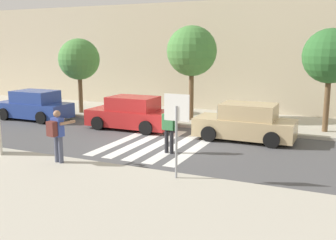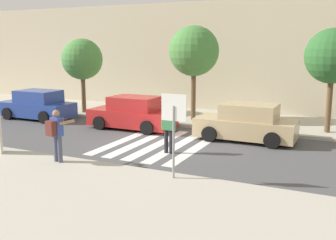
# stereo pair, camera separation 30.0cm
# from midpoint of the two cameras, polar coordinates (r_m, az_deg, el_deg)

# --- Properties ---
(ground_plane) EXTENTS (120.00, 120.00, 0.00)m
(ground_plane) POSITION_cam_midpoint_polar(r_m,az_deg,el_deg) (15.67, -2.25, -3.66)
(ground_plane) COLOR #4C4C4F
(sidewalk_near) EXTENTS (60.00, 6.00, 0.14)m
(sidewalk_near) POSITION_cam_midpoint_polar(r_m,az_deg,el_deg) (10.73, -17.49, -10.68)
(sidewalk_near) COLOR #B2AD9E
(sidewalk_near) RESTS_ON ground
(sidewalk_far) EXTENTS (60.00, 4.80, 0.14)m
(sidewalk_far) POSITION_cam_midpoint_polar(r_m,az_deg,el_deg) (21.06, 5.07, 0.25)
(sidewalk_far) COLOR #B2AD9E
(sidewalk_far) RESTS_ON ground
(building_facade_far) EXTENTS (56.00, 4.00, 6.42)m
(building_facade_far) POSITION_cam_midpoint_polar(r_m,az_deg,el_deg) (24.92, 8.59, 9.07)
(building_facade_far) COLOR beige
(building_facade_far) RESTS_ON ground
(crosswalk_stripe_0) EXTENTS (0.44, 5.20, 0.01)m
(crosswalk_stripe_0) POSITION_cam_midpoint_polar(r_m,az_deg,el_deg) (16.59, -6.90, -2.90)
(crosswalk_stripe_0) COLOR silver
(crosswalk_stripe_0) RESTS_ON ground
(crosswalk_stripe_1) EXTENTS (0.44, 5.20, 0.01)m
(crosswalk_stripe_1) POSITION_cam_midpoint_polar(r_m,az_deg,el_deg) (16.20, -4.47, -3.19)
(crosswalk_stripe_1) COLOR silver
(crosswalk_stripe_1) RESTS_ON ground
(crosswalk_stripe_2) EXTENTS (0.44, 5.20, 0.01)m
(crosswalk_stripe_2) POSITION_cam_midpoint_polar(r_m,az_deg,el_deg) (15.84, -1.93, -3.48)
(crosswalk_stripe_2) COLOR silver
(crosswalk_stripe_2) RESTS_ON ground
(crosswalk_stripe_3) EXTENTS (0.44, 5.20, 0.01)m
(crosswalk_stripe_3) POSITION_cam_midpoint_polar(r_m,az_deg,el_deg) (15.51, 0.73, -3.79)
(crosswalk_stripe_3) COLOR silver
(crosswalk_stripe_3) RESTS_ON ground
(crosswalk_stripe_4) EXTENTS (0.44, 5.20, 0.01)m
(crosswalk_stripe_4) POSITION_cam_midpoint_polar(r_m,az_deg,el_deg) (15.22, 3.50, -4.09)
(crosswalk_stripe_4) COLOR silver
(crosswalk_stripe_4) RESTS_ON ground
(stop_sign) EXTENTS (0.76, 0.08, 2.43)m
(stop_sign) POSITION_cam_midpoint_polar(r_m,az_deg,el_deg) (11.03, 0.48, 0.36)
(stop_sign) COLOR gray
(stop_sign) RESTS_ON sidewalk_near
(photographer_with_backpack) EXTENTS (0.67, 0.91, 1.72)m
(photographer_with_backpack) POSITION_cam_midpoint_polar(r_m,az_deg,el_deg) (13.18, -16.42, -1.65)
(photographer_with_backpack) COLOR #474C60
(photographer_with_backpack) RESTS_ON sidewalk_near
(pedestrian_crossing) EXTENTS (0.58, 0.24, 1.72)m
(pedestrian_crossing) POSITION_cam_midpoint_polar(r_m,az_deg,el_deg) (14.30, -0.44, -1.05)
(pedestrian_crossing) COLOR #232328
(pedestrian_crossing) RESTS_ON ground
(parked_car_blue) EXTENTS (4.10, 1.92, 1.55)m
(parked_car_blue) POSITION_cam_midpoint_polar(r_m,az_deg,el_deg) (22.18, -19.21, 1.94)
(parked_car_blue) COLOR #284293
(parked_car_blue) RESTS_ON ground
(parked_car_red) EXTENTS (4.10, 1.92, 1.55)m
(parked_car_red) POSITION_cam_midpoint_polar(r_m,az_deg,el_deg) (18.63, -5.83, 0.90)
(parked_car_red) COLOR red
(parked_car_red) RESTS_ON ground
(parked_car_tan) EXTENTS (4.10, 1.92, 1.55)m
(parked_car_tan) POSITION_cam_midpoint_polar(r_m,az_deg,el_deg) (16.61, 10.69, -0.44)
(parked_car_tan) COLOR tan
(parked_car_tan) RESTS_ON ground
(street_tree_west) EXTENTS (2.29, 2.29, 4.15)m
(street_tree_west) POSITION_cam_midpoint_polar(r_m,az_deg,el_deg) (22.66, -13.16, 8.54)
(street_tree_west) COLOR brown
(street_tree_west) RESTS_ON sidewalk_far
(street_tree_center) EXTENTS (2.51, 2.51, 4.75)m
(street_tree_center) POSITION_cam_midpoint_polar(r_m,az_deg,el_deg) (19.92, 3.03, 9.92)
(street_tree_center) COLOR brown
(street_tree_center) RESTS_ON sidewalk_far
(street_tree_east) EXTENTS (2.36, 2.36, 4.50)m
(street_tree_east) POSITION_cam_midpoint_polar(r_m,az_deg,el_deg) (18.37, 22.05, 8.55)
(street_tree_east) COLOR brown
(street_tree_east) RESTS_ON sidewalk_far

